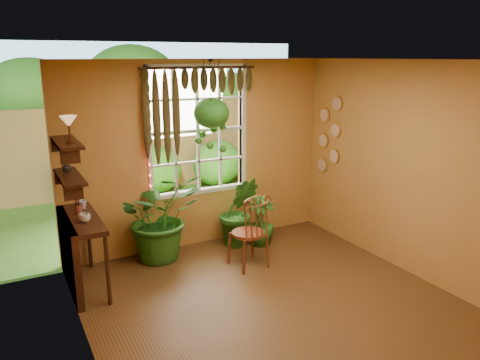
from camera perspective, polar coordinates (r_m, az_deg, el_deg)
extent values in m
plane|color=brown|center=(5.39, 5.12, -15.67)|extent=(4.50, 4.50, 0.00)
plane|color=white|center=(4.64, 5.91, 14.37)|extent=(4.50, 4.50, 0.00)
plane|color=#BB7B40|center=(6.78, -5.01, 3.05)|extent=(4.00, 0.00, 4.00)
plane|color=#BB7B40|center=(4.15, -18.41, -5.44)|extent=(0.00, 4.50, 4.50)
plane|color=#BB7B40|center=(6.15, 21.27, 0.84)|extent=(0.00, 4.50, 4.50)
cube|color=silver|center=(6.74, -5.18, 6.01)|extent=(1.52, 0.10, 1.86)
cube|color=white|center=(6.77, -5.28, 6.04)|extent=(1.38, 0.01, 1.78)
cylinder|color=#351D0E|center=(6.56, -4.98, 13.49)|extent=(1.70, 0.04, 0.04)
cube|color=#351D0E|center=(5.83, -18.85, -4.61)|extent=(0.40, 1.20, 0.06)
cube|color=#351D0E|center=(5.96, -20.04, -8.63)|extent=(0.08, 1.18, 0.90)
cylinder|color=#351D0E|center=(5.51, -15.83, -10.45)|extent=(0.05, 0.05, 0.86)
cylinder|color=#351D0E|center=(6.51, -17.95, -6.61)|extent=(0.05, 0.05, 0.86)
cube|color=#351D0E|center=(5.67, -20.04, 0.35)|extent=(0.25, 0.90, 0.04)
cube|color=#351D0E|center=(5.59, -20.40, 4.32)|extent=(0.25, 0.90, 0.04)
cube|color=#295B1A|center=(11.74, -14.47, 0.85)|extent=(14.00, 10.00, 0.04)
cube|color=#997F48|center=(9.84, -12.29, 3.81)|extent=(12.00, 0.10, 1.80)
plane|color=#89B9E5|center=(13.22, -16.81, 9.14)|extent=(12.00, 0.00, 12.00)
cylinder|color=brown|center=(6.23, 1.03, -6.50)|extent=(0.47, 0.47, 0.04)
torus|color=brown|center=(5.91, 2.06, -2.53)|extent=(0.42, 0.07, 0.42)
imported|color=#165218|center=(6.50, -9.71, -4.36)|extent=(1.12, 0.97, 1.23)
imported|color=#165218|center=(6.87, -0.15, -3.86)|extent=(0.70, 0.63, 1.05)
imported|color=#165218|center=(6.96, 2.48, -5.00)|extent=(0.54, 0.54, 0.74)
ellipsoid|color=black|center=(6.49, -3.50, 7.50)|extent=(0.29, 0.29, 0.18)
ellipsoid|color=#165218|center=(6.48, -3.51, 8.14)|extent=(0.49, 0.49, 0.42)
imported|color=silver|center=(5.63, -18.40, -4.38)|extent=(0.13, 0.13, 0.10)
imported|color=beige|center=(6.12, -18.68, -2.86)|extent=(0.12, 0.12, 0.11)
cylinder|color=brown|center=(5.92, -19.12, -3.48)|extent=(0.09, 0.09, 0.11)
imported|color=#B2AD99|center=(5.87, -20.38, 1.57)|extent=(0.15, 0.15, 0.12)
cylinder|color=#523117|center=(5.39, -19.97, 4.34)|extent=(0.10, 0.10, 0.03)
cylinder|color=#523117|center=(5.37, -20.06, 5.35)|extent=(0.02, 0.02, 0.18)
cone|color=slate|center=(5.35, -20.18, 6.73)|extent=(0.18, 0.18, 0.12)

